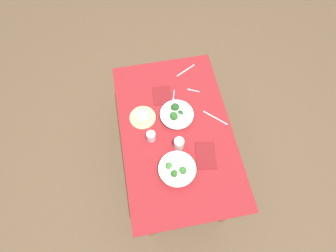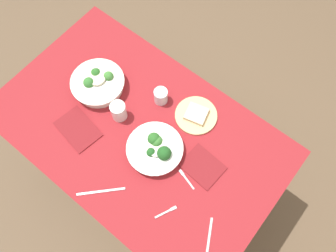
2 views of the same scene
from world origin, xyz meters
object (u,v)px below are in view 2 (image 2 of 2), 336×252
napkin_folded_upper (203,166)px  fork_by_far_bowl (167,212)px  table_knife_right (101,191)px  water_glass_center (119,111)px  fork_by_near_bowl (186,178)px  bread_side_plate (196,115)px  table_knife_left (209,241)px  water_glass_side (161,96)px  napkin_folded_lower (78,129)px  broccoli_bowl_near (156,149)px  broccoli_bowl_far (98,84)px

napkin_folded_upper → fork_by_far_bowl: bearing=-89.9°
fork_by_far_bowl → table_knife_right: size_ratio=0.46×
water_glass_center → fork_by_far_bowl: bearing=-24.8°
napkin_folded_upper → fork_by_near_bowl: bearing=-104.9°
bread_side_plate → table_knife_left: bearing=-47.8°
bread_side_plate → fork_by_near_bowl: bread_side_plate is taller
table_knife_right → fork_by_far_bowl: bearing=-24.2°
water_glass_side → napkin_folded_lower: bearing=-119.4°
broccoli_bowl_near → bread_side_plate: bearing=81.9°
broccoli_bowl_near → napkin_folded_lower: bearing=-157.6°
water_glass_side → table_knife_left: size_ratio=0.42×
broccoli_bowl_near → table_knife_right: broccoli_bowl_near is taller
broccoli_bowl_near → napkin_folded_lower: (-0.36, -0.15, -0.03)m
broccoli_bowl_far → water_glass_side: size_ratio=3.28×
table_knife_left → table_knife_right: size_ratio=0.90×
broccoli_bowl_far → napkin_folded_upper: (0.65, -0.01, -0.03)m
bread_side_plate → fork_by_far_bowl: bread_side_plate is taller
bread_side_plate → napkin_folded_upper: (0.17, -0.18, -0.01)m
fork_by_near_bowl → napkin_folded_lower: (-0.54, -0.13, 0.00)m
water_glass_side → fork_by_far_bowl: bearing=-48.0°
fork_by_far_bowl → napkin_folded_lower: (-0.57, 0.04, 0.00)m
bread_side_plate → napkin_folded_upper: bread_side_plate is taller
water_glass_center → table_knife_left: water_glass_center is taller
broccoli_bowl_far → broccoli_bowl_near: (0.43, -0.08, -0.00)m
water_glass_center → bread_side_plate: bearing=38.5°
broccoli_bowl_near → table_knife_left: bearing=-21.5°
water_glass_center → fork_by_near_bowl: (0.44, -0.05, -0.05)m
fork_by_far_bowl → table_knife_right: 0.30m
water_glass_center → water_glass_side: (0.10, 0.19, -0.01)m
water_glass_side → broccoli_bowl_far: bearing=-154.3°
napkin_folded_upper → water_glass_side: bearing=158.1°
fork_by_far_bowl → napkin_folded_upper: napkin_folded_upper is taller
water_glass_side → fork_by_near_bowl: water_glass_side is taller
table_knife_right → bread_side_plate: bearing=33.1°
fork_by_far_bowl → table_knife_left: 0.21m
broccoli_bowl_far → table_knife_left: 0.89m
broccoli_bowl_near → napkin_folded_lower: size_ratio=1.24×
fork_by_far_bowl → table_knife_left: (0.21, 0.02, -0.00)m
bread_side_plate → table_knife_right: size_ratio=0.95×
fork_by_near_bowl → water_glass_side: bearing=-19.2°
broccoli_bowl_near → table_knife_left: (0.42, -0.17, -0.03)m
bread_side_plate → napkin_folded_upper: bearing=-46.3°
water_glass_side → napkin_folded_lower: size_ratio=0.38×
bread_side_plate → water_glass_center: (-0.29, -0.23, 0.04)m
broccoli_bowl_near → fork_by_near_bowl: bearing=-4.8°
broccoli_bowl_near → table_knife_right: (-0.07, -0.29, -0.03)m
fork_by_near_bowl → table_knife_left: (0.23, -0.15, -0.00)m
broccoli_bowl_near → bread_side_plate: 0.26m
water_glass_side → table_knife_right: 0.52m
bread_side_plate → fork_by_near_bowl: bearing=-61.2°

